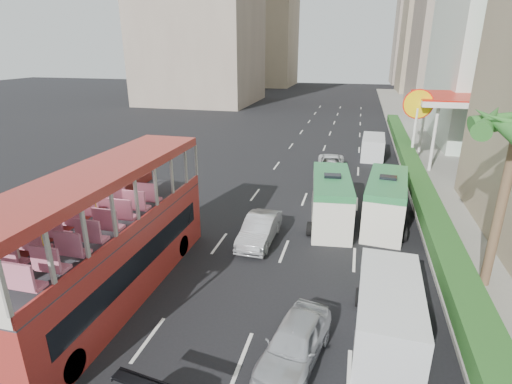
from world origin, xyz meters
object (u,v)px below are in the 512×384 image
(minibus_far, at_px, (385,202))
(palm_tree, at_px, (501,209))
(car_silver_lane_a, at_px, (260,242))
(panel_van_far, at_px, (373,147))
(panel_van_near, at_px, (388,313))
(minibus_near, at_px, (331,200))
(car_silver_lane_b, at_px, (294,360))
(van_asset, at_px, (330,172))
(double_decker_bus, at_px, (109,235))
(shell_station, at_px, (455,131))

(minibus_far, bearing_deg, palm_tree, -50.70)
(car_silver_lane_a, relative_size, panel_van_far, 0.88)
(panel_van_near, bearing_deg, panel_van_far, 92.03)
(car_silver_lane_a, relative_size, minibus_near, 0.69)
(panel_van_far, xyz_separation_m, palm_tree, (3.90, -19.63, 2.48))
(minibus_near, height_order, panel_van_far, minibus_near)
(minibus_far, relative_size, palm_tree, 0.90)
(car_silver_lane_b, height_order, van_asset, car_silver_lane_b)
(minibus_far, bearing_deg, double_decker_bus, -131.79)
(minibus_far, bearing_deg, shell_station, 72.64)
(van_asset, xyz_separation_m, minibus_near, (0.66, -9.48, 1.28))
(minibus_near, distance_m, shell_station, 16.59)
(minibus_far, distance_m, panel_van_far, 14.26)
(car_silver_lane_b, relative_size, minibus_near, 0.65)
(car_silver_lane_b, bearing_deg, panel_van_near, 43.24)
(car_silver_lane_b, relative_size, minibus_far, 0.66)
(double_decker_bus, height_order, minibus_near, double_decker_bus)
(shell_station, bearing_deg, palm_tree, -96.60)
(minibus_far, height_order, shell_station, shell_station)
(minibus_far, relative_size, panel_van_far, 1.27)
(double_decker_bus, relative_size, palm_tree, 1.72)
(double_decker_bus, relative_size, car_silver_lane_b, 2.91)
(minibus_near, bearing_deg, double_decker_bus, -136.11)
(car_silver_lane_b, bearing_deg, panel_van_far, 94.63)
(minibus_near, bearing_deg, shell_station, 52.27)
(double_decker_bus, relative_size, shell_station, 1.38)
(minibus_near, distance_m, panel_van_far, 14.96)
(car_silver_lane_a, bearing_deg, palm_tree, -8.22)
(van_asset, bearing_deg, minibus_far, -72.73)
(double_decker_bus, height_order, panel_van_far, double_decker_bus)
(palm_tree, bearing_deg, panel_van_near, -134.47)
(panel_van_near, bearing_deg, minibus_near, 107.77)
(car_silver_lane_a, relative_size, car_silver_lane_b, 1.05)
(double_decker_bus, relative_size, panel_van_far, 2.43)
(car_silver_lane_b, height_order, panel_van_far, panel_van_far)
(car_silver_lane_a, xyz_separation_m, car_silver_lane_b, (2.89, -7.39, 0.00))
(van_asset, height_order, palm_tree, palm_tree)
(double_decker_bus, relative_size, minibus_near, 1.90)
(car_silver_lane_b, relative_size, panel_van_far, 0.84)
(car_silver_lane_a, distance_m, panel_van_far, 18.86)
(car_silver_lane_b, distance_m, palm_tree, 9.40)
(car_silver_lane_a, xyz_separation_m, panel_van_far, (5.65, 17.97, 0.90))
(panel_van_far, bearing_deg, palm_tree, -76.77)
(car_silver_lane_b, height_order, panel_van_near, panel_van_near)
(car_silver_lane_b, height_order, palm_tree, palm_tree)
(car_silver_lane_a, distance_m, palm_tree, 10.26)
(car_silver_lane_b, relative_size, panel_van_near, 0.78)
(minibus_far, distance_m, panel_van_near, 9.37)
(panel_van_near, distance_m, panel_van_far, 23.62)
(car_silver_lane_b, xyz_separation_m, shell_station, (8.85, 24.72, 2.75))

